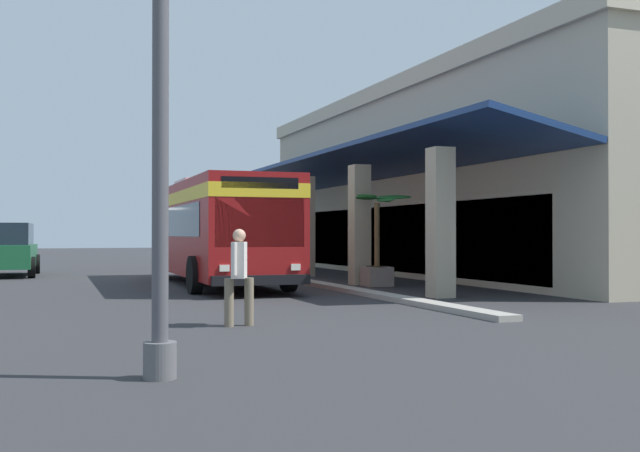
{
  "coord_description": "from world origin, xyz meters",
  "views": [
    {
      "loc": [
        28.62,
        -4.07,
        1.57
      ],
      "look_at": [
        8.77,
        3.15,
        1.79
      ],
      "focal_mm": 43.27,
      "sensor_mm": 36.0,
      "label": 1
    }
  ],
  "objects_px": {
    "transit_bus": "(215,225)",
    "pedestrian": "(239,272)",
    "lot_light_pole": "(161,8)",
    "parked_suv_green": "(6,249)",
    "potted_palm": "(377,260)"
  },
  "relations": [
    {
      "from": "transit_bus",
      "to": "lot_light_pole",
      "type": "xyz_separation_m",
      "value": [
        15.24,
        -3.91,
        2.18
      ]
    },
    {
      "from": "transit_bus",
      "to": "pedestrian",
      "type": "bearing_deg",
      "value": -10.15
    },
    {
      "from": "transit_bus",
      "to": "potted_palm",
      "type": "distance_m",
      "value": 5.18
    },
    {
      "from": "pedestrian",
      "to": "potted_palm",
      "type": "relative_size",
      "value": 0.59
    },
    {
      "from": "transit_bus",
      "to": "pedestrian",
      "type": "relative_size",
      "value": 6.8
    },
    {
      "from": "parked_suv_green",
      "to": "lot_light_pole",
      "type": "bearing_deg",
      "value": 6.11
    },
    {
      "from": "transit_bus",
      "to": "lot_light_pole",
      "type": "bearing_deg",
      "value": -14.4
    },
    {
      "from": "transit_bus",
      "to": "pedestrian",
      "type": "distance_m",
      "value": 11.1
    },
    {
      "from": "lot_light_pole",
      "to": "pedestrian",
      "type": "bearing_deg",
      "value": 155.73
    },
    {
      "from": "potted_palm",
      "to": "lot_light_pole",
      "type": "distance_m",
      "value": 15.52
    },
    {
      "from": "transit_bus",
      "to": "pedestrian",
      "type": "xyz_separation_m",
      "value": [
        10.88,
        -1.95,
        -0.93
      ]
    },
    {
      "from": "parked_suv_green",
      "to": "transit_bus",
      "type": "bearing_deg",
      "value": 41.1
    },
    {
      "from": "transit_bus",
      "to": "parked_suv_green",
      "type": "distance_m",
      "value": 9.65
    },
    {
      "from": "lot_light_pole",
      "to": "transit_bus",
      "type": "bearing_deg",
      "value": 165.6
    },
    {
      "from": "parked_suv_green",
      "to": "potted_palm",
      "type": "distance_m",
      "value": 14.5
    }
  ]
}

